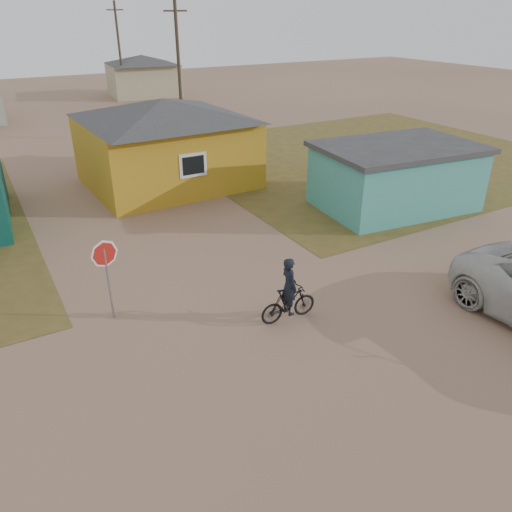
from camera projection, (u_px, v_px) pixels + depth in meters
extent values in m
plane|color=#916B53|center=(285.00, 364.00, 11.64)|extent=(120.00, 120.00, 0.00)
cube|color=brown|center=(370.00, 156.00, 27.96)|extent=(20.00, 18.00, 0.00)
cube|color=#B6861C|center=(167.00, 152.00, 22.96)|extent=(7.21, 6.24, 3.00)
pyramid|color=#303032|center=(164.00, 109.00, 22.08)|extent=(7.72, 6.76, 0.90)
cube|color=silver|center=(193.00, 165.00, 20.54)|extent=(1.20, 0.06, 1.00)
cube|color=black|center=(193.00, 165.00, 20.51)|extent=(0.95, 0.04, 0.75)
cube|color=teal|center=(395.00, 179.00, 20.38)|extent=(6.39, 4.61, 2.40)
cube|color=#303032|center=(399.00, 147.00, 19.80)|extent=(6.71, 4.93, 0.20)
cube|color=tan|center=(144.00, 80.00, 46.52)|extent=(6.41, 5.50, 2.80)
pyramid|color=#303032|center=(142.00, 59.00, 45.72)|extent=(6.95, 6.05, 0.80)
cylinder|color=#413327|center=(179.00, 72.00, 29.83)|extent=(0.20, 0.20, 8.00)
cube|color=#413327|center=(175.00, 11.00, 28.36)|extent=(1.40, 0.10, 0.10)
cylinder|color=#413327|center=(120.00, 53.00, 42.70)|extent=(0.20, 0.20, 8.00)
cube|color=#413327|center=(115.00, 10.00, 41.22)|extent=(1.40, 0.10, 0.10)
cylinder|color=gray|center=(109.00, 284.00, 12.97)|extent=(0.06, 0.06, 2.04)
imported|color=black|center=(288.00, 304.00, 13.11)|extent=(1.63, 0.54, 0.97)
imported|color=black|center=(289.00, 286.00, 12.87)|extent=(0.41, 0.60, 1.59)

